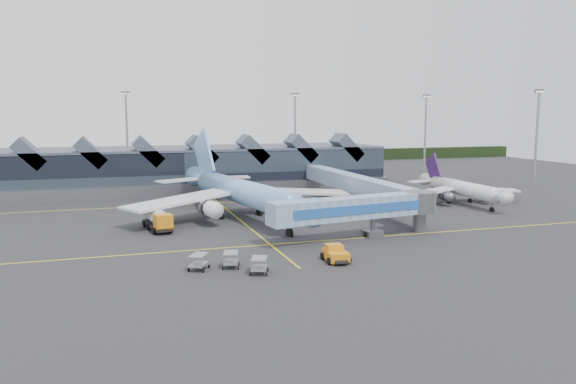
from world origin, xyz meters
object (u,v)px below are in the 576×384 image
object	(u,v)px
regional_jet	(460,188)
jet_bridge	(367,208)
main_airliner	(240,191)
fuel_truck	(156,218)
pushback_tug	(336,254)

from	to	relation	value
regional_jet	jet_bridge	bearing A→B (deg)	-142.95
main_airliner	fuel_truck	distance (m)	15.46
main_airliner	regional_jet	world-z (taller)	main_airliner
regional_jet	jet_bridge	world-z (taller)	regional_jet
regional_jet	jet_bridge	distance (m)	37.18
regional_jet	fuel_truck	world-z (taller)	regional_jet
jet_bridge	pushback_tug	xyz separation A→B (m)	(-8.81, -10.32, -3.26)
main_airliner	pushback_tug	bearing A→B (deg)	-93.16
pushback_tug	main_airliner	bearing A→B (deg)	101.58
regional_jet	pushback_tug	distance (m)	50.49
jet_bridge	pushback_tug	world-z (taller)	jet_bridge
jet_bridge	pushback_tug	bearing A→B (deg)	-139.03
jet_bridge	main_airliner	bearing A→B (deg)	114.16
pushback_tug	fuel_truck	bearing A→B (deg)	130.34
main_airliner	regional_jet	size ratio (longest dim) A/B	1.71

